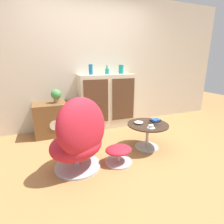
{
  "coord_description": "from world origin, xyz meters",
  "views": [
    {
      "loc": [
        -0.9,
        -2.01,
        1.33
      ],
      "look_at": [
        0.09,
        0.49,
        0.55
      ],
      "focal_mm": 28.0,
      "sensor_mm": 36.0,
      "label": 1
    }
  ],
  "objects_px": {
    "teacup": "(151,127)",
    "vase_leftmost": "(91,70)",
    "sideboard": "(107,101)",
    "potted_plant": "(56,95)",
    "tv_console": "(54,119)",
    "book_stack": "(155,121)",
    "coffee_table": "(147,131)",
    "vase_inner_left": "(107,71)",
    "bowl": "(139,122)",
    "vase_inner_right": "(121,69)",
    "egg_chair": "(79,137)",
    "ottoman": "(119,152)"
  },
  "relations": [
    {
      "from": "vase_leftmost",
      "to": "tv_console",
      "type": "bearing_deg",
      "value": -176.96
    },
    {
      "from": "sideboard",
      "to": "vase_leftmost",
      "type": "relative_size",
      "value": 5.88
    },
    {
      "from": "teacup",
      "to": "egg_chair",
      "type": "bearing_deg",
      "value": -179.16
    },
    {
      "from": "sideboard",
      "to": "bowl",
      "type": "relative_size",
      "value": 7.82
    },
    {
      "from": "sideboard",
      "to": "teacup",
      "type": "xyz_separation_m",
      "value": [
        0.2,
        -1.31,
        -0.13
      ]
    },
    {
      "from": "coffee_table",
      "to": "vase_inner_right",
      "type": "xyz_separation_m",
      "value": [
        0.05,
        1.15,
        0.9
      ]
    },
    {
      "from": "tv_console",
      "to": "book_stack",
      "type": "height_order",
      "value": "tv_console"
    },
    {
      "from": "sideboard",
      "to": "tv_console",
      "type": "relative_size",
      "value": 1.67
    },
    {
      "from": "teacup",
      "to": "book_stack",
      "type": "bearing_deg",
      "value": 40.98
    },
    {
      "from": "sideboard",
      "to": "potted_plant",
      "type": "distance_m",
      "value": 1.01
    },
    {
      "from": "bowl",
      "to": "egg_chair",
      "type": "bearing_deg",
      "value": -165.48
    },
    {
      "from": "vase_leftmost",
      "to": "teacup",
      "type": "relative_size",
      "value": 1.65
    },
    {
      "from": "vase_inner_left",
      "to": "book_stack",
      "type": "height_order",
      "value": "vase_inner_left"
    },
    {
      "from": "coffee_table",
      "to": "vase_leftmost",
      "type": "height_order",
      "value": "vase_leftmost"
    },
    {
      "from": "egg_chair",
      "to": "teacup",
      "type": "bearing_deg",
      "value": 0.84
    },
    {
      "from": "sideboard",
      "to": "vase_inner_right",
      "type": "bearing_deg",
      "value": 0.71
    },
    {
      "from": "tv_console",
      "to": "vase_inner_right",
      "type": "relative_size",
      "value": 3.78
    },
    {
      "from": "vase_inner_right",
      "to": "potted_plant",
      "type": "xyz_separation_m",
      "value": [
        -1.3,
        -0.04,
        -0.43
      ]
    },
    {
      "from": "ottoman",
      "to": "vase_inner_right",
      "type": "relative_size",
      "value": 2.08
    },
    {
      "from": "vase_inner_left",
      "to": "book_stack",
      "type": "relative_size",
      "value": 1.06
    },
    {
      "from": "vase_inner_right",
      "to": "teacup",
      "type": "distance_m",
      "value": 1.52
    },
    {
      "from": "ottoman",
      "to": "vase_inner_right",
      "type": "height_order",
      "value": "vase_inner_right"
    },
    {
      "from": "potted_plant",
      "to": "tv_console",
      "type": "bearing_deg",
      "value": -179.72
    },
    {
      "from": "vase_leftmost",
      "to": "vase_inner_right",
      "type": "relative_size",
      "value": 1.07
    },
    {
      "from": "tv_console",
      "to": "vase_leftmost",
      "type": "bearing_deg",
      "value": 3.04
    },
    {
      "from": "egg_chair",
      "to": "coffee_table",
      "type": "distance_m",
      "value": 1.13
    },
    {
      "from": "egg_chair",
      "to": "teacup",
      "type": "height_order",
      "value": "egg_chair"
    },
    {
      "from": "ottoman",
      "to": "potted_plant",
      "type": "height_order",
      "value": "potted_plant"
    },
    {
      "from": "tv_console",
      "to": "vase_leftmost",
      "type": "distance_m",
      "value": 1.16
    },
    {
      "from": "book_stack",
      "to": "tv_console",
      "type": "bearing_deg",
      "value": 142.37
    },
    {
      "from": "vase_inner_left",
      "to": "ottoman",
      "type": "bearing_deg",
      "value": -103.99
    },
    {
      "from": "vase_leftmost",
      "to": "bowl",
      "type": "xyz_separation_m",
      "value": [
        0.46,
        -1.08,
        -0.77
      ]
    },
    {
      "from": "vase_leftmost",
      "to": "bowl",
      "type": "relative_size",
      "value": 1.33
    },
    {
      "from": "sideboard",
      "to": "bowl",
      "type": "distance_m",
      "value": 1.09
    },
    {
      "from": "teacup",
      "to": "vase_leftmost",
      "type": "bearing_deg",
      "value": 111.63
    },
    {
      "from": "egg_chair",
      "to": "vase_inner_right",
      "type": "height_order",
      "value": "vase_inner_right"
    },
    {
      "from": "potted_plant",
      "to": "teacup",
      "type": "height_order",
      "value": "potted_plant"
    },
    {
      "from": "vase_inner_left",
      "to": "book_stack",
      "type": "bearing_deg",
      "value": -72.14
    },
    {
      "from": "tv_console",
      "to": "ottoman",
      "type": "height_order",
      "value": "tv_console"
    },
    {
      "from": "egg_chair",
      "to": "ottoman",
      "type": "height_order",
      "value": "egg_chair"
    },
    {
      "from": "tv_console",
      "to": "potted_plant",
      "type": "distance_m",
      "value": 0.45
    },
    {
      "from": "coffee_table",
      "to": "vase_inner_left",
      "type": "distance_m",
      "value": 1.46
    },
    {
      "from": "sideboard",
      "to": "vase_inner_left",
      "type": "xyz_separation_m",
      "value": [
        0.01,
        0.0,
        0.6
      ]
    },
    {
      "from": "sideboard",
      "to": "potted_plant",
      "type": "bearing_deg",
      "value": -177.94
    },
    {
      "from": "egg_chair",
      "to": "teacup",
      "type": "relative_size",
      "value": 8.28
    },
    {
      "from": "vase_inner_right",
      "to": "potted_plant",
      "type": "height_order",
      "value": "vase_inner_right"
    },
    {
      "from": "vase_inner_left",
      "to": "vase_inner_right",
      "type": "height_order",
      "value": "vase_inner_right"
    },
    {
      "from": "tv_console",
      "to": "teacup",
      "type": "height_order",
      "value": "tv_console"
    },
    {
      "from": "egg_chair",
      "to": "vase_inner_left",
      "type": "xyz_separation_m",
      "value": [
        0.85,
        1.33,
        0.71
      ]
    },
    {
      "from": "teacup",
      "to": "vase_inner_right",
      "type": "bearing_deg",
      "value": 85.24
    }
  ]
}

